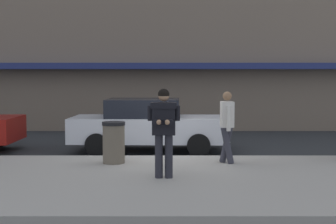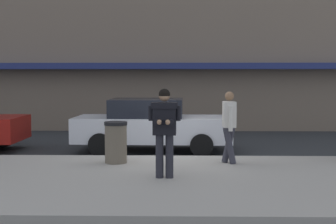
% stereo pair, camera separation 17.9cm
% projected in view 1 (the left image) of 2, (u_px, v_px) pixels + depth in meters
% --- Properties ---
extents(ground_plane, '(80.00, 80.00, 0.00)m').
position_uv_depth(ground_plane, '(167.00, 159.00, 12.34)').
color(ground_plane, '#2B2D30').
extents(sidewalk, '(32.00, 5.30, 0.14)m').
position_uv_depth(sidewalk, '(216.00, 181.00, 9.49)').
color(sidewalk, '#A8A399').
rests_on(sidewalk, ground).
extents(curb_paint_line, '(28.00, 0.12, 0.01)m').
position_uv_depth(curb_paint_line, '(205.00, 159.00, 12.39)').
color(curb_paint_line, silver).
rests_on(curb_paint_line, ground).
extents(parked_sedan_mid, '(4.55, 2.02, 1.54)m').
position_uv_depth(parked_sedan_mid, '(149.00, 125.00, 13.59)').
color(parked_sedan_mid, silver).
rests_on(parked_sedan_mid, ground).
extents(man_texting_on_phone, '(0.65, 0.59, 1.81)m').
position_uv_depth(man_texting_on_phone, '(164.00, 123.00, 9.36)').
color(man_texting_on_phone, '#23232B').
rests_on(man_texting_on_phone, sidewalk).
extents(pedestrian_in_light_coat, '(0.33, 0.60, 1.70)m').
position_uv_depth(pedestrian_in_light_coat, '(228.00, 122.00, 11.01)').
color(pedestrian_in_light_coat, '#33333D').
rests_on(pedestrian_in_light_coat, sidewalk).
extents(trash_bin, '(0.55, 0.55, 0.98)m').
position_uv_depth(trash_bin, '(114.00, 142.00, 11.05)').
color(trash_bin, '#665B4C').
rests_on(trash_bin, sidewalk).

